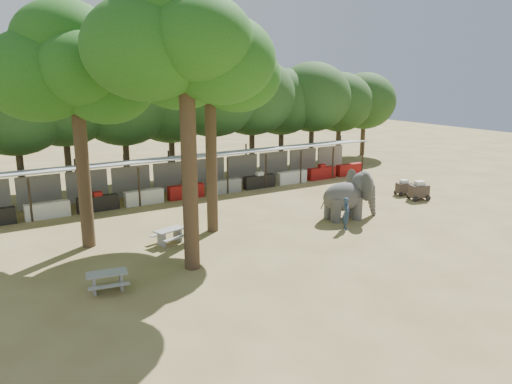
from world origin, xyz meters
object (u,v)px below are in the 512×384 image
yard_tree_left (70,66)px  picnic_table_far (170,234)px  elephant (350,195)px  cart_back (404,187)px  yard_tree_center (180,38)px  handler (346,213)px  picnic_table_near (107,279)px  yard_tree_back (205,59)px  cart_front (419,191)px

yard_tree_left → picnic_table_far: 8.69m
elephant → cart_back: 7.11m
picnic_table_far → yard_tree_center: bearing=-114.7°
handler → picnic_table_near: size_ratio=1.03×
yard_tree_back → picnic_table_far: (-2.50, -0.87, -8.07)m
picnic_table_near → cart_back: (20.86, 4.52, 0.03)m
yard_tree_left → cart_front: 21.71m
yard_tree_left → yard_tree_center: 5.92m
cart_back → handler: bearing=-140.7°
yard_tree_back → picnic_table_near: yard_tree_back is taller
yard_tree_back → cart_back: bearing=-0.2°
yard_tree_center → picnic_table_far: yard_tree_center is taller
cart_back → cart_front: bearing=-81.3°
elephant → picnic_table_near: bearing=-160.1°
yard_tree_left → yard_tree_center: bearing=-59.0°
picnic_table_near → picnic_table_far: bearing=52.5°
cart_back → elephant: bearing=-146.4°
handler → picnic_table_far: (-8.60, 2.76, -0.38)m
elephant → picnic_table_near: (-14.13, -2.37, -0.84)m
yard_tree_left → picnic_table_near: (-0.50, -5.58, -7.72)m
picnic_table_near → picnic_table_far: picnic_table_near is taller
picnic_table_near → cart_front: (20.69, 3.10, 0.13)m
yard_tree_center → picnic_table_far: (0.50, 3.13, -8.74)m
yard_tree_back → handler: size_ratio=6.67×
handler → yard_tree_center: bearing=122.2°
yard_tree_center → yard_tree_back: 5.04m
picnic_table_far → cart_back: (16.87, 0.81, 0.04)m
yard_tree_center → yard_tree_back: bearing=53.1°
yard_tree_back → picnic_table_near: (-6.50, -4.58, -8.06)m
picnic_table_far → cart_back: size_ratio=1.44×
yard_tree_back → handler: 10.47m
yard_tree_center → picnic_table_far: bearing=81.0°
handler → picnic_table_far: size_ratio=0.99×
picnic_table_far → yard_tree_left: bearing=136.1°
yard_tree_left → handler: (12.10, -4.63, -7.35)m
yard_tree_center → elephant: 13.36m
elephant → handler: size_ratio=2.07×
yard_tree_left → handler: 14.89m
handler → elephant: bearing=-17.2°
yard_tree_center → yard_tree_left: bearing=121.0°
picnic_table_far → cart_front: bearing=-17.8°
yard_tree_left → yard_tree_back: yard_tree_back is taller
elephant → yard_tree_center: bearing=-160.0°
yard_tree_center → elephant: (10.63, 1.79, -7.89)m
elephant → picnic_table_far: 10.26m
elephant → picnic_table_near: elephant is taller
yard_tree_left → cart_back: size_ratio=9.22×
yard_tree_center → handler: yard_tree_center is taller
elephant → handler: (-1.53, -1.42, -0.46)m
yard_tree_left → picnic_table_near: size_ratio=6.63×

